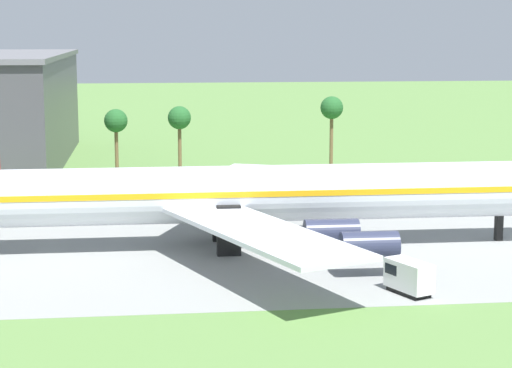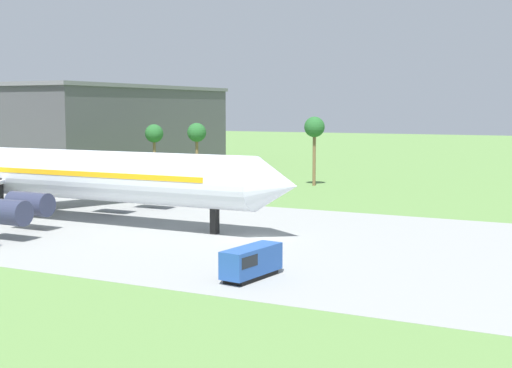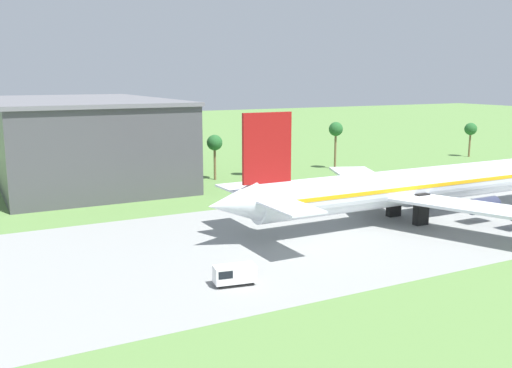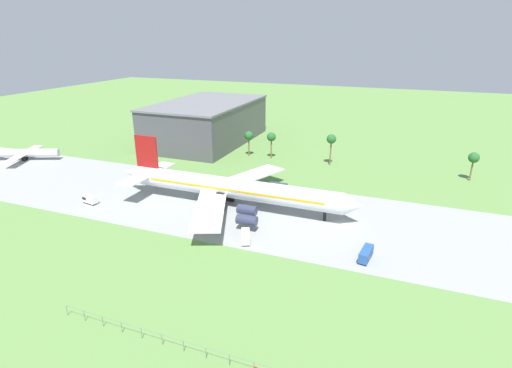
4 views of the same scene
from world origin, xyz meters
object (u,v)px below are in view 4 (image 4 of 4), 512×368
object	(u,v)px
jet_airliner	(231,188)
baggage_tug	(246,236)
fuel_truck	(366,254)
catering_van	(90,199)
terminal_building	(207,122)
regional_aircraft	(23,153)

from	to	relation	value
jet_airliner	baggage_tug	bearing A→B (deg)	-56.61
fuel_truck	catering_van	world-z (taller)	fuel_truck
fuel_truck	catering_van	bearing A→B (deg)	177.97
jet_airliner	catering_van	xyz separation A→B (m)	(-40.18, -13.60, -4.37)
jet_airliner	terminal_building	xyz separation A→B (m)	(-41.79, 64.66, 3.64)
catering_van	terminal_building	xyz separation A→B (m)	(-1.60, 78.27, 8.02)
jet_airliner	baggage_tug	size ratio (longest dim) A/B	15.02
jet_airliner	regional_aircraft	bearing A→B (deg)	173.20
terminal_building	fuel_truck	bearing A→B (deg)	-44.61
catering_van	regional_aircraft	bearing A→B (deg)	155.95
regional_aircraft	catering_van	bearing A→B (deg)	-24.05
jet_airliner	terminal_building	world-z (taller)	jet_airliner
baggage_tug	fuel_truck	world-z (taller)	baggage_tug
jet_airliner	fuel_truck	distance (m)	43.87
regional_aircraft	terminal_building	distance (m)	76.52
baggage_tug	catering_van	bearing A→B (deg)	174.47
baggage_tug	catering_van	world-z (taller)	baggage_tug
regional_aircraft	baggage_tug	distance (m)	112.89
jet_airliner	baggage_tug	world-z (taller)	jet_airliner
catering_van	terminal_building	distance (m)	78.69
fuel_truck	catering_van	xyz separation A→B (m)	(-80.62, 2.86, -0.12)
fuel_truck	regional_aircraft	bearing A→B (deg)	168.46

